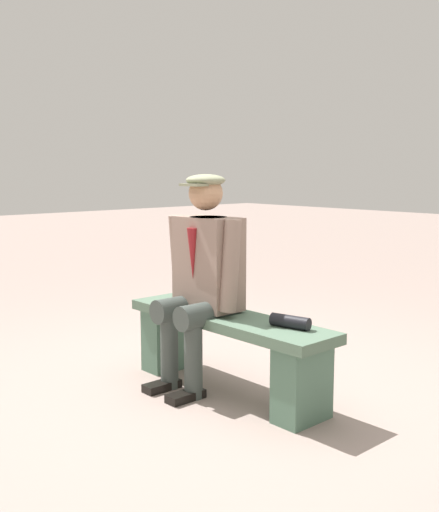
% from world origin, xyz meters
% --- Properties ---
extents(ground_plane, '(30.00, 30.00, 0.00)m').
position_xyz_m(ground_plane, '(0.00, 0.00, 0.00)').
color(ground_plane, gray).
extents(bench, '(1.49, 0.37, 0.48)m').
position_xyz_m(bench, '(0.00, 0.00, 0.31)').
color(bench, '#516B57').
rests_on(bench, ground).
extents(seated_man, '(0.59, 0.52, 1.32)m').
position_xyz_m(seated_man, '(0.17, 0.05, 0.73)').
color(seated_man, gray).
rests_on(seated_man, ground).
extents(rolled_magazine, '(0.24, 0.12, 0.07)m').
position_xyz_m(rolled_magazine, '(-0.46, -0.05, 0.52)').
color(rolled_magazine, black).
rests_on(rolled_magazine, bench).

